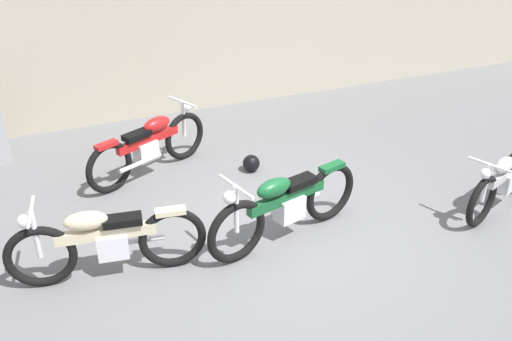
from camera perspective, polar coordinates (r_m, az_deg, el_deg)
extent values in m
plane|color=slate|center=(7.02, 2.87, -6.40)|extent=(40.00, 40.00, 0.00)
cube|color=#B2A893|center=(10.19, -7.63, 13.90)|extent=(18.00, 0.30, 2.97)
sphere|color=black|center=(8.34, -0.47, 0.73)|extent=(0.25, 0.25, 0.25)
torus|color=black|center=(7.54, 21.46, -2.87)|extent=(0.66, 0.33, 0.67)
cube|color=silver|center=(8.08, 23.58, -0.98)|extent=(0.34, 0.28, 0.26)
cube|color=#ADADB2|center=(7.98, 23.64, -0.17)|extent=(0.91, 0.44, 0.11)
ellipsoid|color=#ADADB2|center=(7.77, 23.38, 0.50)|extent=(0.45, 0.32, 0.18)
cylinder|color=silver|center=(7.42, 21.80, -1.19)|extent=(0.05, 0.05, 0.51)
cylinder|color=silver|center=(7.30, 22.15, 0.55)|extent=(0.23, 0.51, 0.03)
sphere|color=silver|center=(7.28, 21.77, -0.28)|extent=(0.13, 0.13, 0.13)
cylinder|color=silver|center=(8.30, 23.33, -0.66)|extent=(0.62, 0.29, 0.06)
torus|color=black|center=(6.39, -1.92, -6.08)|extent=(0.77, 0.29, 0.77)
torus|color=black|center=(7.17, 7.36, -2.15)|extent=(0.77, 0.29, 0.77)
cube|color=silver|center=(6.77, 3.34, -3.72)|extent=(0.38, 0.29, 0.29)
cube|color=#145128|center=(6.66, 3.04, -2.64)|extent=(1.07, 0.38, 0.13)
ellipsoid|color=#145128|center=(6.46, 1.79, -1.73)|extent=(0.50, 0.32, 0.21)
cube|color=black|center=(6.70, 4.31, -1.13)|extent=(0.45, 0.29, 0.08)
cube|color=#145128|center=(7.00, 7.54, 0.37)|extent=(0.36, 0.21, 0.06)
cylinder|color=silver|center=(6.23, -1.96, -3.89)|extent=(0.06, 0.06, 0.58)
cylinder|color=silver|center=(6.09, -2.01, -1.59)|extent=(0.19, 0.60, 0.04)
sphere|color=silver|center=(6.10, -2.64, -2.68)|extent=(0.15, 0.15, 0.15)
cylinder|color=silver|center=(7.01, 3.98, -3.24)|extent=(0.73, 0.25, 0.06)
torus|color=black|center=(8.68, -7.10, 3.41)|extent=(0.69, 0.40, 0.73)
torus|color=black|center=(7.96, -14.32, 0.28)|extent=(0.69, 0.40, 0.73)
cube|color=silver|center=(8.27, -10.84, 1.92)|extent=(0.37, 0.32, 0.28)
cube|color=#B21919|center=(8.23, -10.67, 3.03)|extent=(0.96, 0.53, 0.12)
ellipsoid|color=#B21919|center=(8.25, -9.80, 4.56)|extent=(0.48, 0.37, 0.20)
cube|color=black|center=(8.08, -11.74, 3.44)|extent=(0.44, 0.33, 0.08)
cube|color=#B21919|center=(7.82, -14.61, 2.47)|extent=(0.34, 0.25, 0.06)
cylinder|color=silver|center=(8.57, -7.21, 5.07)|extent=(0.06, 0.06, 0.55)
cylinder|color=silver|center=(8.46, -7.32, 6.77)|extent=(0.28, 0.54, 0.04)
sphere|color=silver|center=(8.55, -6.88, 6.30)|extent=(0.14, 0.14, 0.14)
cylinder|color=silver|center=(8.11, -11.37, 0.76)|extent=(0.65, 0.36, 0.06)
torus|color=black|center=(6.44, -20.55, -8.01)|extent=(0.75, 0.20, 0.74)
torus|color=black|center=(6.38, -8.26, -6.65)|extent=(0.75, 0.20, 0.74)
cube|color=silver|center=(6.36, -14.00, -7.18)|extent=(0.35, 0.25, 0.28)
cube|color=beige|center=(6.27, -14.63, -6.02)|extent=(1.05, 0.25, 0.12)
ellipsoid|color=beige|center=(6.18, -16.52, -4.81)|extent=(0.47, 0.26, 0.20)
cube|color=black|center=(6.19, -13.09, -4.82)|extent=(0.43, 0.24, 0.08)
cube|color=beige|center=(6.19, -8.48, -4.03)|extent=(0.34, 0.17, 0.06)
cylinder|color=silver|center=(6.29, -20.98, -5.96)|extent=(0.06, 0.06, 0.56)
cylinder|color=silver|center=(6.14, -21.43, -3.80)|extent=(0.12, 0.59, 0.04)
sphere|color=silver|center=(6.21, -22.00, -4.67)|extent=(0.14, 0.14, 0.14)
cylinder|color=silver|center=(6.50, -12.16, -6.87)|extent=(0.71, 0.16, 0.06)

